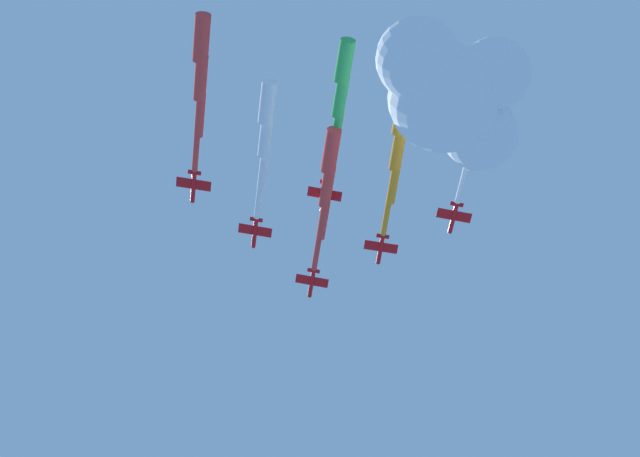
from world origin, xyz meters
TOP-DOWN VIEW (x-y plane):
  - jet_lead at (-9.72, -7.23)m, footprint 42.02×31.82m
  - jet_port_inner at (-27.68, -0.64)m, footprint 39.55×29.67m
  - jet_starboard_inner at (-10.46, -26.61)m, footprint 41.99×30.50m
  - jet_port_mid at (-28.09, -20.92)m, footprint 39.00×29.78m
  - jet_starboard_mid at (-48.46, 3.63)m, footprint 41.37×31.06m
  - jet_port_outer at (-10.64, -47.29)m, footprint 41.06×31.21m
  - cloud_puff at (-24.37, -45.38)m, footprint 39.81×31.29m

SIDE VIEW (x-z plane):
  - cloud_puff at x=-24.37m, z-range 147.76..171.88m
  - jet_port_outer at x=-10.64m, z-range 168.78..172.68m
  - jet_starboard_mid at x=-48.46m, z-range 170.37..174.15m
  - jet_lead at x=-9.72m, z-range 170.44..174.32m
  - jet_starboard_inner at x=-10.46m, z-range 170.54..174.40m
  - jet_port_inner at x=-27.68m, z-range 172.01..175.86m
  - jet_port_mid at x=-28.09m, z-range 172.27..176.15m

